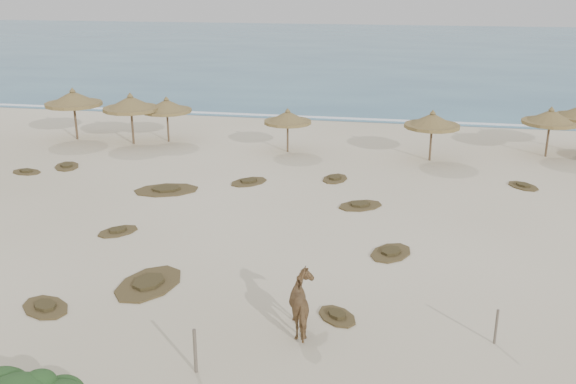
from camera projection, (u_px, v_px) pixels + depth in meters
name	position (u px, v px, depth m)	size (l,w,h in m)	color
ground	(225.00, 274.00, 21.56)	(160.00, 160.00, 0.00)	beige
ocean	(375.00, 48.00, 91.36)	(200.00, 100.00, 0.01)	#295B7B
foam_line	(329.00, 118.00, 45.76)	(70.00, 0.60, 0.01)	white
palapa_0	(73.00, 99.00, 38.98)	(4.21, 4.21, 3.20)	brown
palapa_1	(131.00, 104.00, 37.90)	(3.50, 3.50, 3.10)	brown
palapa_2	(167.00, 107.00, 38.48)	(3.53, 3.53, 2.78)	brown
palapa_3	(288.00, 118.00, 36.23)	(3.23, 3.23, 2.54)	brown
palapa_4	(432.00, 121.00, 34.42)	(3.30, 3.30, 2.81)	brown
palapa_5	(550.00, 118.00, 35.19)	(3.18, 3.18, 2.83)	brown
horse	(305.00, 305.00, 17.93)	(0.85, 1.86, 1.57)	#9A7546
fence_post_near	(195.00, 351.00, 16.02)	(0.09, 0.09, 1.22)	#6C5F51
fence_post_far	(496.00, 327.00, 17.32)	(0.07, 0.07, 1.03)	#6C5F51
scrub_1	(166.00, 190.00, 30.06)	(3.53, 2.94, 0.16)	brown
scrub_2	(118.00, 231.00, 25.13)	(1.85, 1.96, 0.16)	brown
scrub_3	(360.00, 205.00, 27.99)	(2.44, 2.27, 0.16)	brown
scrub_4	(391.00, 252.00, 23.16)	(1.99, 2.33, 0.16)	brown
scrub_6	(67.00, 166.00, 33.84)	(1.98, 2.25, 0.16)	brown
scrub_7	(335.00, 178.00, 31.74)	(1.47, 1.95, 0.16)	brown
scrub_8	(26.00, 172.00, 32.88)	(1.79, 1.36, 0.16)	brown
scrub_9	(149.00, 283.00, 20.82)	(2.31, 3.11, 0.16)	brown
scrub_10	(523.00, 186.00, 30.62)	(1.87, 2.00, 0.16)	brown
scrub_11	(45.00, 307.00, 19.32)	(2.17, 1.99, 0.16)	brown
scrub_12	(337.00, 316.00, 18.81)	(1.63, 1.70, 0.16)	brown
scrub_13	(249.00, 182.00, 31.26)	(2.24, 2.36, 0.16)	brown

